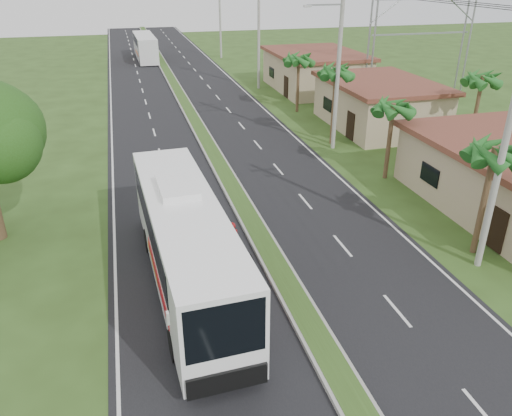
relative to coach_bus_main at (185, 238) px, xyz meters
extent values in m
plane|color=#2E4519|center=(3.83, -3.70, -2.21)|extent=(180.00, 180.00, 0.00)
cube|color=black|center=(3.83, 16.30, -2.20)|extent=(14.00, 160.00, 0.02)
cube|color=gray|center=(3.83, 16.30, -2.11)|extent=(1.20, 160.00, 0.17)
cube|color=#2E4519|center=(3.83, 16.30, -2.02)|extent=(0.95, 160.00, 0.02)
cube|color=silver|center=(-2.87, 16.30, -2.21)|extent=(0.12, 160.00, 0.01)
cube|color=silver|center=(10.53, 16.30, -2.21)|extent=(0.12, 160.00, 0.01)
cube|color=tan|center=(17.83, 18.30, -0.53)|extent=(7.00, 10.00, 3.35)
cube|color=#5C2B20|center=(17.83, 18.30, 1.30)|extent=(7.60, 10.60, 0.32)
cube|color=tan|center=(17.83, 32.30, -0.46)|extent=(8.00, 11.00, 3.50)
cube|color=#5C2B20|center=(17.83, 32.30, 1.45)|extent=(8.60, 11.60, 0.32)
cylinder|color=#473321|center=(12.83, -0.70, 0.29)|extent=(0.26, 0.26, 5.00)
cylinder|color=#473321|center=(13.23, 8.30, 0.09)|extent=(0.26, 0.26, 4.60)
cylinder|color=#473321|center=(12.63, 15.30, 0.49)|extent=(0.26, 0.26, 5.40)
cylinder|color=#473321|center=(13.13, 24.30, 0.19)|extent=(0.26, 0.26, 4.80)
cylinder|color=#473321|center=(21.33, 11.30, 0.39)|extent=(0.26, 0.26, 5.20)
sphere|color=#234813|center=(-6.97, 5.30, 2.69)|extent=(3.40, 3.40, 3.40)
cylinder|color=gray|center=(12.33, -1.70, 3.29)|extent=(0.28, 0.28, 11.00)
cylinder|color=gray|center=(12.33, 14.30, 3.79)|extent=(0.28, 0.28, 12.00)
cube|color=gray|center=(11.13, 14.30, 7.29)|extent=(2.40, 0.10, 0.10)
cylinder|color=gray|center=(12.33, 34.30, 3.29)|extent=(0.28, 0.28, 11.00)
cylinder|color=gray|center=(12.33, 54.30, 3.04)|extent=(0.28, 0.28, 10.50)
cylinder|color=gray|center=(20.83, 25.80, 3.79)|extent=(0.18, 0.18, 12.00)
cylinder|color=gray|center=(30.83, 25.80, 3.79)|extent=(0.18, 0.18, 12.00)
cylinder|color=gray|center=(20.83, 26.80, 3.79)|extent=(0.18, 0.18, 12.00)
cylinder|color=gray|center=(30.83, 26.80, 3.79)|extent=(0.18, 0.18, 12.00)
cube|color=gray|center=(25.83, 26.30, 3.79)|extent=(10.00, 0.14, 0.14)
cube|color=white|center=(0.00, -0.06, -0.11)|extent=(3.14, 12.53, 3.26)
cube|color=black|center=(-0.03, 0.56, 0.61)|extent=(3.08, 10.05, 1.30)
cube|color=black|center=(0.28, -6.20, 0.41)|extent=(2.33, 0.24, 1.83)
cube|color=#AB0E15|center=(0.06, -1.30, -0.76)|extent=(2.88, 5.50, 0.57)
cube|color=orange|center=(-0.01, 0.25, -1.03)|extent=(2.77, 3.22, 0.26)
cube|color=white|center=(-0.05, 1.18, 1.66)|extent=(1.56, 2.55, 0.29)
cylinder|color=black|center=(-0.99, -4.04, -1.67)|extent=(0.38, 1.09, 1.08)
cylinder|color=black|center=(1.35, -3.94, -1.67)|extent=(0.38, 1.09, 1.08)
cylinder|color=black|center=(-1.31, 3.20, -1.67)|extent=(0.38, 1.09, 1.08)
cylinder|color=black|center=(1.02, 3.30, -1.67)|extent=(0.38, 1.09, 1.08)
cube|color=silver|center=(2.03, 55.44, -0.50)|extent=(2.67, 11.28, 3.13)
cube|color=black|center=(2.02, 55.92, 0.44)|extent=(2.66, 8.35, 1.06)
cube|color=#CF4F14|center=(2.05, 54.46, -1.09)|extent=(2.60, 5.42, 0.34)
cylinder|color=black|center=(1.05, 50.78, -1.74)|extent=(0.31, 0.94, 0.94)
cylinder|color=black|center=(3.20, 50.82, -1.74)|extent=(0.31, 0.94, 0.94)
cylinder|color=black|center=(0.88, 59.57, -1.74)|extent=(0.31, 0.94, 0.94)
cylinder|color=black|center=(3.02, 59.61, -1.74)|extent=(0.31, 0.94, 0.94)
imported|color=black|center=(2.05, 0.93, -1.68)|extent=(1.81, 0.92, 1.05)
imported|color=maroon|center=(2.05, 0.93, -0.86)|extent=(0.66, 0.52, 1.60)
camera|label=1|loc=(-1.72, -16.96, 9.47)|focal=35.00mm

